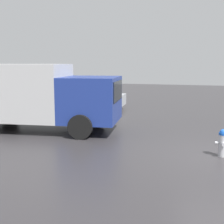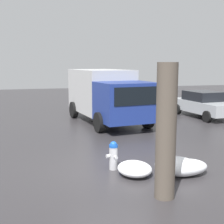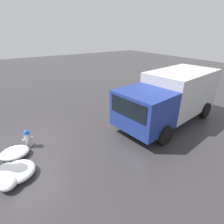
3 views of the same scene
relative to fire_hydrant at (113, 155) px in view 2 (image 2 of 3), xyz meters
The scene contains 8 objects.
ground_plane 0.42m from the fire_hydrant, 83.49° to the right, with size 60.00×60.00×0.00m, color #333033.
fire_hydrant is the anchor object (origin of this frame).
tree_trunk 2.47m from the fire_hydrant, 164.13° to the right, with size 0.69×0.45×3.04m.
delivery_truck 7.35m from the fire_hydrant, 13.00° to the right, with size 6.53×3.32×2.68m.
parked_car 10.33m from the fire_hydrant, 45.72° to the right, with size 4.28×2.29×1.45m.
snow_pile_by_hydrant 1.78m from the fire_hydrant, 111.39° to the right, with size 1.18×1.19×0.38m.
snow_pile_curbside 1.98m from the fire_hydrant, 119.60° to the right, with size 0.76×1.37×0.44m.
snow_pile_by_tree 0.78m from the fire_hydrant, 144.14° to the right, with size 1.09×0.92×0.36m.
Camera 2 is at (-8.27, 2.32, 3.01)m, focal length 50.00 mm.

